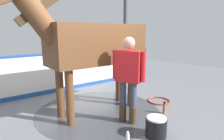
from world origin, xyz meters
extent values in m
cube|color=slate|center=(0.00, 0.00, -0.01)|extent=(16.00, 16.00, 0.02)
cylinder|color=#42444C|center=(-0.23, -0.10, 0.00)|extent=(2.83, 2.83, 0.00)
cube|color=white|center=(-0.44, -2.06, 0.57)|extent=(4.34, 0.52, 1.13)
cube|color=#1E4C99|center=(-0.44, -2.06, 1.16)|extent=(4.34, 0.55, 0.06)
cube|color=#1E4C99|center=(-0.44, -2.06, 0.06)|extent=(4.34, 0.53, 0.12)
cylinder|color=#4C4C51|center=(-2.71, -1.52, 1.53)|extent=(0.16, 0.16, 3.06)
cube|color=brown|center=(-0.23, -0.10, 1.54)|extent=(2.20, 1.06, 0.84)
cylinder|color=brown|center=(0.59, 0.04, 0.56)|extent=(0.16, 0.16, 1.12)
cylinder|color=brown|center=(0.54, -0.42, 0.56)|extent=(0.16, 0.16, 1.12)
cylinder|color=brown|center=(-1.01, 0.21, 0.56)|extent=(0.16, 0.16, 1.12)
cylinder|color=brown|center=(-1.06, -0.25, 0.56)|extent=(0.16, 0.16, 1.12)
cylinder|color=brown|center=(0.98, -0.23, 2.05)|extent=(0.88, 0.47, 0.98)
cube|color=#382819|center=(0.98, -0.23, 2.18)|extent=(0.78, 0.14, 0.61)
cylinder|color=#382819|center=(-1.39, 0.02, 1.44)|extent=(0.71, 0.19, 0.35)
cylinder|color=#47331E|center=(-0.26, 0.64, 0.17)|extent=(0.15, 0.15, 0.34)
cylinder|color=#383D51|center=(-0.26, 0.64, 0.59)|extent=(0.13, 0.13, 0.51)
cylinder|color=#47331E|center=(-0.33, 0.85, 0.17)|extent=(0.15, 0.15, 0.34)
cylinder|color=#383D51|center=(-0.33, 0.85, 0.59)|extent=(0.13, 0.13, 0.51)
cube|color=red|center=(-0.30, 0.75, 1.15)|extent=(0.36, 0.54, 0.60)
cylinder|color=red|center=(-0.21, 0.46, 1.16)|extent=(0.09, 0.09, 0.57)
cylinder|color=red|center=(-0.38, 1.03, 1.16)|extent=(0.09, 0.09, 0.57)
sphere|color=tan|center=(-0.30, 0.75, 1.59)|extent=(0.23, 0.23, 0.23)
cylinder|color=black|center=(-0.24, 1.45, 0.16)|extent=(0.37, 0.37, 0.32)
cylinder|color=white|center=(-0.24, 1.45, 0.34)|extent=(0.34, 0.34, 0.03)
cylinder|color=white|center=(0.31, 1.28, 0.09)|extent=(0.06, 0.06, 0.18)
cylinder|color=white|center=(0.31, 1.28, 0.20)|extent=(0.04, 0.04, 0.04)
cylinder|color=#CC5933|center=(-1.20, 1.04, 0.11)|extent=(0.07, 0.07, 0.23)
cylinder|color=black|center=(-1.20, 1.04, 0.25)|extent=(0.05, 0.05, 0.05)
torus|color=#B72D1E|center=(-1.76, 0.55, 0.02)|extent=(0.58, 0.58, 0.03)
camera|label=1|loc=(2.47, 3.14, 1.81)|focal=30.98mm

